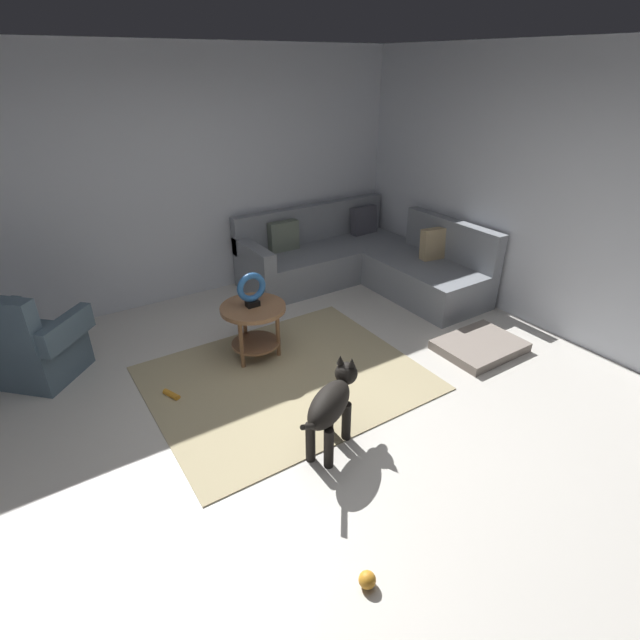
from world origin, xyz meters
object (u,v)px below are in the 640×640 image
at_px(armchair, 32,347).
at_px(side_table, 254,318).
at_px(sectional_couch, 361,262).
at_px(dog_bed_mat, 480,346).
at_px(dog, 332,404).
at_px(dog_toy_rope, 171,395).
at_px(dog_toy_ball, 367,580).
at_px(torus_sculpture, 252,289).

height_order(armchair, side_table, armchair).
height_order(sectional_couch, dog_bed_mat, sectional_couch).
bearing_deg(sectional_couch, dog, -131.57).
bearing_deg(dog_toy_rope, dog_toy_ball, -81.16).
height_order(armchair, dog, armchair).
xyz_separation_m(sectional_couch, dog_toy_rope, (-2.78, -1.02, -0.27)).
bearing_deg(dog_bed_mat, torus_sculpture, 149.83).
bearing_deg(armchair, dog, -6.96).
relative_size(sectional_couch, dog_bed_mat, 2.81).
distance_m(armchair, dog_toy_ball, 3.38).
bearing_deg(dog_toy_rope, torus_sculpture, 11.60).
height_order(sectional_couch, dog_toy_rope, sectional_couch).
xyz_separation_m(dog_bed_mat, dog, (-1.97, -0.30, 0.33)).
xyz_separation_m(sectional_couch, armchair, (-3.66, -0.11, 0.03)).
bearing_deg(armchair, dog_bed_mat, 18.13).
distance_m(armchair, dog_bed_mat, 4.09).
bearing_deg(dog_toy_rope, dog, -56.58).
xyz_separation_m(sectional_couch, side_table, (-1.90, -0.84, 0.12)).
xyz_separation_m(sectional_couch, dog_toy_ball, (-2.44, -3.24, -0.24)).
relative_size(sectional_couch, armchair, 2.27).
distance_m(dog_bed_mat, dog_toy_ball, 2.75).
xyz_separation_m(torus_sculpture, dog_toy_ball, (-0.54, -2.40, -0.66)).
height_order(dog_bed_mat, dog_toy_rope, dog_bed_mat).
distance_m(sectional_couch, armchair, 3.67).
height_order(armchair, torus_sculpture, armchair).
distance_m(side_table, dog_toy_rope, 0.99).
xyz_separation_m(armchair, side_table, (1.77, -0.73, 0.09)).
relative_size(armchair, dog, 1.32).
height_order(sectional_couch, torus_sculpture, sectional_couch).
bearing_deg(dog_toy_ball, dog_bed_mat, 28.30).
xyz_separation_m(dog_bed_mat, dog_toy_rope, (-2.77, 0.91, -0.02)).
distance_m(torus_sculpture, dog, 1.44).
relative_size(armchair, side_table, 1.65).
xyz_separation_m(side_table, torus_sculpture, (-0.00, 0.00, 0.29)).
bearing_deg(dog_bed_mat, dog_toy_rope, 161.76).
height_order(side_table, dog_bed_mat, side_table).
bearing_deg(torus_sculpture, sectional_couch, 23.88).
bearing_deg(dog_bed_mat, dog_toy_ball, -151.70).
xyz_separation_m(dog_toy_ball, dog_toy_rope, (-0.34, 2.22, -0.02)).
relative_size(sectional_couch, dog_toy_ball, 23.54).
height_order(sectional_couch, armchair, same).
bearing_deg(dog_toy_ball, side_table, 77.28).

